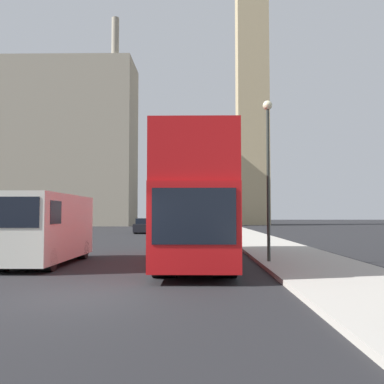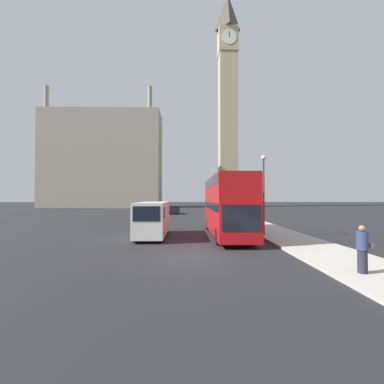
% 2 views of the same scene
% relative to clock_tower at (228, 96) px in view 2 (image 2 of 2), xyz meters
% --- Properties ---
extents(ground_plane, '(300.00, 300.00, 0.00)m').
position_rel_clock_tower_xyz_m(ground_plane, '(-12.90, -69.79, -36.24)').
color(ground_plane, black).
extents(sidewalk_strip, '(3.81, 120.00, 0.15)m').
position_rel_clock_tower_xyz_m(sidewalk_strip, '(-5.99, -69.79, -36.16)').
color(sidewalk_strip, '#ADA89E').
rests_on(sidewalk_strip, ground_plane).
extents(clock_tower, '(6.20, 6.37, 70.73)m').
position_rel_clock_tower_xyz_m(clock_tower, '(0.00, 0.00, 0.00)').
color(clock_tower, tan).
rests_on(clock_tower, ground_plane).
extents(building_block_distant, '(34.23, 10.13, 34.60)m').
position_rel_clock_tower_xyz_m(building_block_distant, '(-38.48, -6.25, -22.03)').
color(building_block_distant, '#9E937F').
rests_on(building_block_distant, ground_plane).
extents(red_double_decker_bus, '(2.58, 11.41, 4.57)m').
position_rel_clock_tower_xyz_m(red_double_decker_bus, '(-10.28, -62.79, -33.69)').
color(red_double_decker_bus, '#B71114').
rests_on(red_double_decker_bus, ground_plane).
extents(white_van, '(2.10, 6.09, 2.65)m').
position_rel_clock_tower_xyz_m(white_van, '(-15.98, -63.63, -34.82)').
color(white_van, silver).
rests_on(white_van, ground_plane).
extents(pedestrian, '(0.56, 0.40, 1.81)m').
position_rel_clock_tower_xyz_m(pedestrian, '(-6.70, -73.40, -35.18)').
color(pedestrian, '#23232D').
rests_on(pedestrian, sidewalk_strip).
extents(street_lamp, '(0.36, 0.36, 6.10)m').
position_rel_clock_tower_xyz_m(street_lamp, '(-7.51, -63.60, -32.12)').
color(street_lamp, '#2D332D').
rests_on(street_lamp, sidewalk_strip).
extents(parked_sedan, '(1.82, 4.39, 1.52)m').
position_rel_clock_tower_xyz_m(parked_sedan, '(-15.63, -36.11, -35.55)').
color(parked_sedan, black).
rests_on(parked_sedan, ground_plane).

